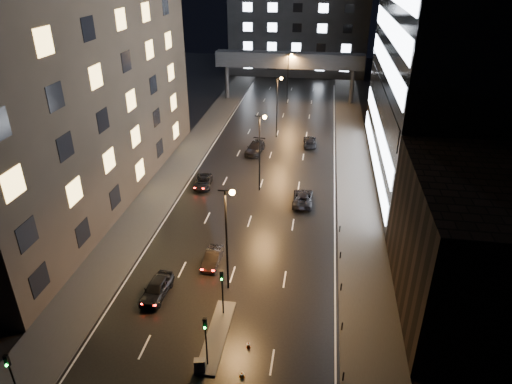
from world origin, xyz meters
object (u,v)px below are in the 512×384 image
Objects in this scene: car_toward_a at (303,198)px; car_toward_b at (310,141)px; car_away_c at (203,182)px; car_away_d at (255,148)px; car_away_a at (157,288)px; car_away_b at (213,258)px; utility_cabinet at (200,365)px.

car_toward_a is 19.74m from car_toward_b.
car_away_d reaches higher than car_away_c.
car_away_c is at bearing 48.48° from car_toward_b.
car_away_a reaches higher than car_toward_a.
car_away_a reaches higher than car_away_c.
car_toward_a is (8.06, 13.83, 0.04)m from car_away_b.
car_away_a is 0.90× the size of car_toward_a.
car_toward_b is at bearing 76.96° from car_away_a.
car_away_c is at bearing -12.31° from car_toward_a.
car_away_a is 1.13× the size of car_away_b.
car_away_b is 0.83× the size of car_toward_b.
car_away_b reaches higher than car_away_c.
car_toward_b reaches higher than utility_cabinet.
car_away_c is 4.26× the size of utility_cabinet.
car_away_b is 16.01m from car_toward_a.
utility_cabinet is (-5.89, -26.99, -0.03)m from car_toward_a.
car_toward_b is (8.01, 33.57, 0.04)m from car_away_b.
car_away_d is at bearing 90.78° from car_away_b.
car_away_c is 21.55m from car_toward_b.
car_away_b is 13.34m from utility_cabinet.
car_toward_b is at bearing 76.93° from car_away_b.
car_away_b is 0.74× the size of car_away_d.
car_away_a is at bearing 116.03° from utility_cabinet.
car_away_d is at bearing 81.53° from utility_cabinet.
car_away_d is at bearing -62.17° from car_toward_a.
car_toward_a is (8.28, -15.29, -0.08)m from car_away_d.
car_away_d is at bearing 60.95° from car_away_c.
utility_cabinet is (2.18, -13.16, 0.02)m from car_away_b.
car_away_a reaches higher than car_away_b.
car_toward_b is (13.28, 16.98, 0.07)m from car_away_c.
car_away_d is (3.58, 34.57, 0.01)m from car_away_a.
car_away_a is 6.64m from car_away_b.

